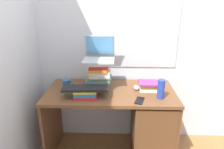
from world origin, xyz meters
TOP-DOWN VIEW (x-y plane):
  - wall_back at (0.00, 0.36)m, footprint 6.00×0.06m
  - wall_left at (-0.82, 0.00)m, footprint 0.05×6.00m
  - desk at (0.31, -0.02)m, footprint 1.26×0.62m
  - book_stack_tall at (-0.12, 0.06)m, footprint 0.24×0.19m
  - book_stack_keyboard_riser at (-0.22, -0.14)m, footprint 0.23×0.18m
  - book_stack_side at (0.38, 0.03)m, footprint 0.22×0.17m
  - laptop at (-0.12, 0.12)m, footprint 0.30×0.30m
  - keyboard at (-0.22, -0.14)m, footprint 0.43×0.16m
  - computer_mouse at (0.26, 0.05)m, footprint 0.06×0.10m
  - mug at (-0.45, 0.06)m, footprint 0.11×0.08m
  - water_bottle at (0.46, -0.15)m, footprint 0.07×0.07m
  - cell_phone at (0.26, -0.21)m, footprint 0.10×0.15m

SIDE VIEW (x-z plane):
  - desk at x=0.31m, z-range 0.03..0.78m
  - cell_phone at x=0.26m, z-range 0.74..0.75m
  - computer_mouse at x=0.26m, z-range 0.74..0.78m
  - book_stack_keyboard_riser at x=-0.22m, z-range 0.74..0.81m
  - mug at x=-0.45m, z-range 0.74..0.83m
  - book_stack_side at x=0.38m, z-range 0.74..0.83m
  - keyboard at x=-0.22m, z-range 0.82..0.84m
  - water_bottle at x=0.46m, z-range 0.74..0.92m
  - book_stack_tall at x=-0.12m, z-range 0.74..1.03m
  - laptop at x=-0.12m, z-range 0.97..1.20m
  - wall_back at x=0.00m, z-range 0.00..2.60m
  - wall_left at x=-0.82m, z-range 0.00..2.60m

